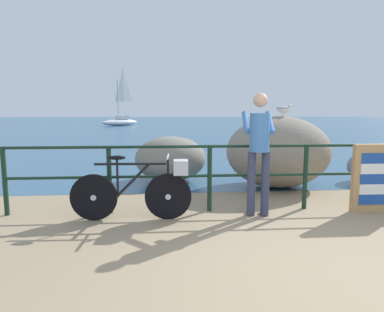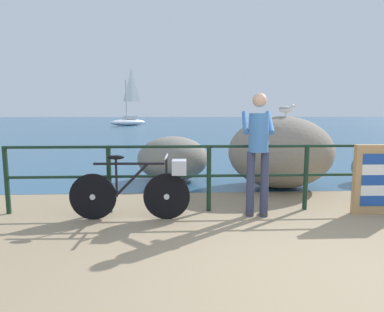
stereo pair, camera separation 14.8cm
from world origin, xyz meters
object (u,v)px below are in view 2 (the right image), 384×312
object	(u,v)px
breakwater_boulder_left	(173,159)
sailboat	(129,119)
breakwater_boulder_main	(280,152)
folded_deckchair_stack	(381,179)
seagull	(286,109)
breakwater_boulder_right	(374,167)
bicycle	(140,187)
person_at_railing	(258,149)

from	to	relation	value
breakwater_boulder_left	sailboat	distance (m)	29.73
breakwater_boulder_main	folded_deckchair_stack	bearing A→B (deg)	-61.79
folded_deckchair_stack	seagull	distance (m)	2.24
folded_deckchair_stack	sailboat	bearing A→B (deg)	104.45
sailboat	seagull	bearing A→B (deg)	61.61
breakwater_boulder_left	breakwater_boulder_right	world-z (taller)	breakwater_boulder_left
breakwater_boulder_right	sailboat	world-z (taller)	sailboat
bicycle	person_at_railing	xyz separation A→B (m)	(1.68, 0.08, 0.53)
breakwater_boulder_main	breakwater_boulder_right	world-z (taller)	breakwater_boulder_main
person_at_railing	seagull	size ratio (longest dim) A/B	5.20
person_at_railing	sailboat	xyz separation A→B (m)	(-6.34, 31.87, -0.28)
folded_deckchair_stack	breakwater_boulder_main	world-z (taller)	breakwater_boulder_main
breakwater_boulder_left	breakwater_boulder_right	size ratio (longest dim) A/B	1.64
folded_deckchair_stack	breakwater_boulder_left	distance (m)	4.03
person_at_railing	seagull	bearing A→B (deg)	-20.39
person_at_railing	breakwater_boulder_right	bearing A→B (deg)	-46.44
breakwater_boulder_right	seagull	distance (m)	2.45
breakwater_boulder_left	breakwater_boulder_right	distance (m)	4.34
person_at_railing	bicycle	bearing A→B (deg)	101.00
person_at_railing	seagull	xyz separation A→B (m)	(0.98, 1.78, 0.58)
person_at_railing	folded_deckchair_stack	world-z (taller)	person_at_railing
seagull	person_at_railing	bearing A→B (deg)	-104.64
bicycle	breakwater_boulder_left	xyz separation A→B (m)	(0.43, 2.65, 0.03)
folded_deckchair_stack	seagull	xyz separation A→B (m)	(-0.89, 1.76, 1.05)
breakwater_boulder_main	breakwater_boulder_right	size ratio (longest dim) A/B	2.20
person_at_railing	sailboat	size ratio (longest dim) A/B	0.29
breakwater_boulder_left	sailboat	size ratio (longest dim) A/B	0.25
breakwater_boulder_main	breakwater_boulder_left	bearing A→B (deg)	160.65
breakwater_boulder_main	breakwater_boulder_left	distance (m)	2.30
bicycle	seagull	distance (m)	3.43
breakwater_boulder_main	sailboat	distance (m)	30.91
breakwater_boulder_main	sailboat	bearing A→B (deg)	103.56
bicycle	sailboat	world-z (taller)	sailboat
breakwater_boulder_right	sailboat	bearing A→B (deg)	107.56
bicycle	seagull	size ratio (longest dim) A/B	4.97
bicycle	breakwater_boulder_right	distance (m)	5.25
breakwater_boulder_main	breakwater_boulder_right	bearing A→B (deg)	8.92
folded_deckchair_stack	breakwater_boulder_left	size ratio (longest dim) A/B	0.67
breakwater_boulder_main	sailboat	xyz separation A→B (m)	(-7.25, 30.05, -0.01)
person_at_railing	breakwater_boulder_right	world-z (taller)	person_at_railing
folded_deckchair_stack	bicycle	bearing A→B (deg)	-178.37
breakwater_boulder_right	sailboat	size ratio (longest dim) A/B	0.15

